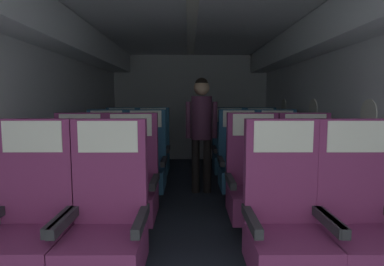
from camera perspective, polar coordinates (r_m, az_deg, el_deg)
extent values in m
cube|color=#2D3342|center=(3.77, 0.03, -14.02)|extent=(3.47, 6.92, 0.02)
cube|color=silver|center=(3.89, -24.87, 2.95)|extent=(0.08, 6.52, 2.22)
cube|color=silver|center=(3.92, 24.73, 2.97)|extent=(0.08, 6.52, 2.22)
cube|color=silver|center=(3.67, 0.04, 20.90)|extent=(3.35, 6.52, 0.06)
cube|color=silver|center=(6.83, -0.25, 4.62)|extent=(3.35, 0.06, 2.22)
cube|color=silver|center=(3.87, -22.38, 16.32)|extent=(0.36, 6.26, 0.36)
cube|color=silver|center=(3.90, 22.28, 16.25)|extent=(0.36, 6.26, 0.36)
cube|color=white|center=(3.66, 0.04, 20.30)|extent=(0.12, 5.87, 0.02)
cylinder|color=white|center=(3.32, 28.85, 3.08)|extent=(0.01, 0.26, 0.26)
cylinder|color=white|center=(4.50, 20.70, 4.03)|extent=(0.01, 0.26, 0.26)
cylinder|color=white|center=(5.74, 15.98, 4.55)|extent=(0.01, 0.26, 0.26)
cube|color=#7A2D60|center=(2.31, -27.52, -18.39)|extent=(0.47, 0.52, 0.24)
cube|color=#7A2D60|center=(2.35, -25.73, -6.05)|extent=(0.47, 0.09, 0.68)
cube|color=#28282D|center=(2.14, -22.24, -14.05)|extent=(0.05, 0.43, 0.06)
cube|color=silver|center=(2.27, -26.54, -0.58)|extent=(0.38, 0.01, 0.20)
cube|color=#7A2D60|center=(2.13, -15.33, -19.95)|extent=(0.47, 0.52, 0.24)
cube|color=#7A2D60|center=(2.18, -14.25, -6.54)|extent=(0.47, 0.09, 0.68)
cube|color=#28282D|center=(2.01, -9.03, -15.01)|extent=(0.05, 0.43, 0.06)
cube|color=#28282D|center=(2.12, -21.59, -14.21)|extent=(0.05, 0.43, 0.06)
cube|color=silver|center=(2.09, -14.74, -0.65)|extent=(0.38, 0.01, 0.20)
cube|color=#7A2D60|center=(2.32, 28.32, -18.27)|extent=(0.47, 0.52, 0.24)
cube|color=#7A2D60|center=(2.36, 26.41, -6.02)|extent=(0.47, 0.09, 0.68)
cube|color=#28282D|center=(2.15, 23.17, -14.01)|extent=(0.05, 0.43, 0.06)
cube|color=silver|center=(2.28, 27.25, -0.58)|extent=(0.38, 0.01, 0.20)
cube|color=#7A2D60|center=(2.15, 16.68, -19.76)|extent=(0.47, 0.52, 0.24)
cube|color=#7A2D60|center=(2.19, 15.41, -6.48)|extent=(0.47, 0.09, 0.68)
cube|color=#28282D|center=(2.15, 22.80, -14.00)|extent=(0.05, 0.43, 0.06)
cube|color=#28282D|center=(2.02, 10.51, -14.94)|extent=(0.05, 0.43, 0.06)
cube|color=silver|center=(2.11, 15.96, -0.63)|extent=(0.38, 0.01, 0.20)
cube|color=#38383D|center=(3.17, -19.64, -15.89)|extent=(0.17, 0.19, 0.24)
cube|color=#7A2D60|center=(3.09, -19.80, -11.78)|extent=(0.47, 0.52, 0.24)
cube|color=#7A2D60|center=(3.18, -18.85, -2.72)|extent=(0.47, 0.09, 0.68)
cube|color=#28282D|center=(2.97, -15.78, -8.19)|extent=(0.05, 0.43, 0.06)
cube|color=#28282D|center=(3.12, -23.90, -7.81)|extent=(0.05, 0.43, 0.06)
cube|color=silver|center=(3.11, -19.28, 1.36)|extent=(0.38, 0.01, 0.20)
cube|color=#38383D|center=(3.04, -10.97, -16.61)|extent=(0.17, 0.19, 0.24)
cube|color=#7A2D60|center=(2.96, -11.07, -12.34)|extent=(0.47, 0.52, 0.24)
cube|color=#7A2D60|center=(3.05, -10.52, -2.85)|extent=(0.47, 0.09, 0.68)
cube|color=#28282D|center=(2.87, -6.66, -8.50)|extent=(0.05, 0.43, 0.06)
cube|color=#28282D|center=(2.95, -15.51, -8.27)|extent=(0.05, 0.43, 0.06)
cube|color=silver|center=(2.98, -10.77, 1.39)|extent=(0.38, 0.01, 0.20)
cube|color=#38383D|center=(3.18, 19.92, -15.84)|extent=(0.17, 0.19, 0.24)
cube|color=#7A2D60|center=(3.10, 20.09, -11.74)|extent=(0.47, 0.52, 0.24)
cube|color=#7A2D60|center=(3.19, 19.05, -2.70)|extent=(0.47, 0.09, 0.68)
cube|color=#28282D|center=(3.13, 24.13, -7.75)|extent=(0.05, 0.43, 0.06)
cube|color=#28282D|center=(2.97, 16.11, -8.18)|extent=(0.05, 0.43, 0.06)
cube|color=silver|center=(3.12, 19.51, 1.36)|extent=(0.38, 0.01, 0.20)
cube|color=#38383D|center=(3.07, 11.07, -16.37)|extent=(0.17, 0.19, 0.24)
cube|color=#7A2D60|center=(2.99, 11.16, -12.14)|extent=(0.47, 0.52, 0.24)
cube|color=#7A2D60|center=(3.08, 10.54, -2.76)|extent=(0.47, 0.09, 0.68)
cube|color=#28282D|center=(2.99, 15.54, -8.10)|extent=(0.05, 0.43, 0.06)
cube|color=#28282D|center=(2.89, 6.82, -8.36)|extent=(0.05, 0.43, 0.06)
cube|color=silver|center=(3.01, 10.81, 1.44)|extent=(0.38, 0.01, 0.20)
cube|color=#38383D|center=(3.99, -15.16, -11.14)|extent=(0.17, 0.19, 0.24)
cube|color=navy|center=(3.93, -15.26, -7.81)|extent=(0.47, 0.52, 0.24)
cube|color=navy|center=(4.05, -14.69, -0.76)|extent=(0.47, 0.09, 0.68)
cube|color=#28282D|center=(3.83, -12.07, -4.88)|extent=(0.05, 0.43, 0.06)
cube|color=#28282D|center=(3.95, -18.53, -4.74)|extent=(0.05, 0.43, 0.06)
cube|color=silver|center=(3.98, -14.95, 2.45)|extent=(0.38, 0.01, 0.20)
cube|color=#38383D|center=(3.89, -8.32, -11.45)|extent=(0.17, 0.19, 0.24)
cube|color=navy|center=(3.83, -8.38, -8.04)|extent=(0.47, 0.52, 0.24)
cube|color=navy|center=(3.95, -8.07, -0.80)|extent=(0.47, 0.09, 0.68)
cube|color=#28282D|center=(3.76, -5.00, -4.99)|extent=(0.05, 0.43, 0.06)
cube|color=#28282D|center=(3.82, -11.80, -4.92)|extent=(0.05, 0.43, 0.06)
cube|color=silver|center=(3.88, -8.21, 2.51)|extent=(0.38, 0.01, 0.20)
cube|color=#38383D|center=(3.99, 15.16, -11.16)|extent=(0.17, 0.19, 0.24)
cube|color=navy|center=(3.93, 15.25, -7.83)|extent=(0.47, 0.52, 0.24)
cube|color=navy|center=(4.04, 14.62, -0.77)|extent=(0.47, 0.09, 0.68)
cube|color=#28282D|center=(3.95, 18.50, -4.74)|extent=(0.05, 0.43, 0.06)
cube|color=#28282D|center=(3.83, 12.07, -4.90)|extent=(0.05, 0.43, 0.06)
cube|color=silver|center=(3.98, 14.90, 2.45)|extent=(0.38, 0.01, 0.20)
cube|color=#38383D|center=(3.92, 8.44, -11.34)|extent=(0.17, 0.19, 0.24)
cube|color=navy|center=(3.85, 8.49, -7.95)|extent=(0.47, 0.52, 0.24)
cube|color=navy|center=(3.97, 8.12, -0.75)|extent=(0.47, 0.09, 0.68)
cube|color=#28282D|center=(3.85, 11.88, -4.83)|extent=(0.05, 0.43, 0.06)
cube|color=#28282D|center=(3.78, 5.15, -4.93)|extent=(0.05, 0.43, 0.06)
cube|color=silver|center=(3.90, 8.28, 2.53)|extent=(0.38, 0.01, 0.20)
cube|color=#38383D|center=(4.83, -12.49, -8.07)|extent=(0.17, 0.19, 0.24)
cube|color=navy|center=(4.77, -12.56, -5.29)|extent=(0.47, 0.52, 0.24)
cube|color=navy|center=(4.91, -12.17, 0.47)|extent=(0.47, 0.09, 0.68)
cube|color=#28282D|center=(4.70, -9.91, -2.83)|extent=(0.05, 0.43, 0.06)
cube|color=#28282D|center=(4.79, -15.26, -2.78)|extent=(0.05, 0.43, 0.06)
cube|color=silver|center=(4.85, -12.35, 3.13)|extent=(0.38, 0.01, 0.20)
cube|color=#38383D|center=(4.76, -7.00, -8.15)|extent=(0.17, 0.19, 0.24)
cube|color=navy|center=(4.71, -7.04, -5.34)|extent=(0.47, 0.52, 0.24)
cube|color=navy|center=(4.85, -6.83, 0.49)|extent=(0.47, 0.09, 0.68)
cube|color=#28282D|center=(4.65, -4.30, -2.83)|extent=(0.05, 0.43, 0.06)
cube|color=#28282D|center=(4.70, -9.81, -2.81)|extent=(0.05, 0.43, 0.06)
cube|color=silver|center=(4.78, -6.93, 3.19)|extent=(0.38, 0.01, 0.20)
cube|color=#38383D|center=(4.85, 12.24, -8.00)|extent=(0.17, 0.19, 0.24)
cube|color=navy|center=(4.79, 12.30, -5.23)|extent=(0.47, 0.52, 0.24)
cube|color=navy|center=(4.93, 11.88, 0.50)|extent=(0.47, 0.09, 0.68)
cube|color=#28282D|center=(4.81, 14.98, -2.73)|extent=(0.05, 0.43, 0.06)
cube|color=#28282D|center=(4.71, 9.68, -2.79)|extent=(0.05, 0.43, 0.06)
cube|color=silver|center=(4.87, 12.07, 3.15)|extent=(0.38, 0.01, 0.20)
cube|color=#38383D|center=(4.77, 6.67, -8.13)|extent=(0.17, 0.19, 0.24)
cube|color=navy|center=(4.72, 6.70, -5.32)|extent=(0.47, 0.52, 0.24)
cube|color=navy|center=(4.86, 6.46, 0.51)|extent=(0.47, 0.09, 0.68)
cube|color=#28282D|center=(4.71, 9.46, -2.79)|extent=(0.05, 0.43, 0.06)
cube|color=#28282D|center=(4.66, 3.97, -2.83)|extent=(0.05, 0.43, 0.06)
cube|color=silver|center=(4.79, 6.56, 3.20)|extent=(0.38, 0.01, 0.20)
cylinder|color=black|center=(4.43, 0.64, -5.86)|extent=(0.11, 0.11, 0.74)
cylinder|color=black|center=(4.43, 2.72, -5.85)|extent=(0.11, 0.11, 0.74)
cylinder|color=#5B2D4C|center=(4.34, 1.71, 2.72)|extent=(0.28, 0.28, 0.58)
cylinder|color=#5B2D4C|center=(4.34, -0.67, 2.33)|extent=(0.07, 0.07, 0.49)
cylinder|color=#5B2D4C|center=(4.35, 4.07, 2.33)|extent=(0.07, 0.07, 0.49)
sphere|color=tan|center=(4.34, 1.72, 8.07)|extent=(0.21, 0.21, 0.21)
sphere|color=black|center=(4.34, 1.73, 8.63)|extent=(0.18, 0.18, 0.18)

